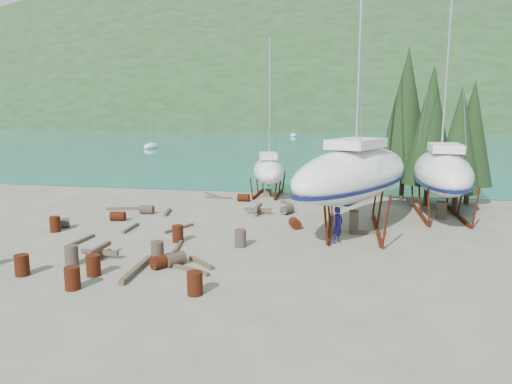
% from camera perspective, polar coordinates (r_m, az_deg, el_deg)
% --- Properties ---
extents(ground, '(600.00, 600.00, 0.00)m').
position_cam_1_polar(ground, '(24.24, -5.11, -6.07)').
color(ground, '#686152').
rests_on(ground, ground).
extents(bay_water, '(700.00, 700.00, 0.00)m').
position_cam_1_polar(bay_water, '(337.52, 9.95, 8.50)').
color(bay_water, '#1A7782').
rests_on(bay_water, ground).
extents(far_hill, '(800.00, 360.00, 110.00)m').
position_cam_1_polar(far_hill, '(342.52, 9.97, 8.52)').
color(far_hill, '#1D3219').
rests_on(far_hill, ground).
extents(far_house_left, '(6.60, 5.60, 5.60)m').
position_cam_1_polar(far_house_left, '(222.60, -6.51, 8.76)').
color(far_house_left, beige).
rests_on(far_house_left, ground).
extents(far_house_center, '(6.60, 5.60, 5.60)m').
position_cam_1_polar(far_house_center, '(214.08, 3.88, 8.76)').
color(far_house_center, beige).
rests_on(far_house_center, ground).
extents(far_house_right, '(6.60, 5.60, 5.60)m').
position_cam_1_polar(far_house_right, '(213.72, 17.45, 8.34)').
color(far_house_right, beige).
rests_on(far_house_right, ground).
extents(cypress_near_right, '(3.60, 3.60, 10.00)m').
position_cam_1_polar(cypress_near_right, '(34.92, 21.01, 7.80)').
color(cypress_near_right, black).
rests_on(cypress_near_right, ground).
extents(cypress_mid_right, '(3.06, 3.06, 8.50)m').
position_cam_1_polar(cypress_mid_right, '(33.29, 24.06, 6.03)').
color(cypress_mid_right, black).
rests_on(cypress_mid_right, ground).
extents(cypress_back_left, '(4.14, 4.14, 11.50)m').
position_cam_1_polar(cypress_back_left, '(36.67, 18.22, 9.39)').
color(cypress_back_left, black).
rests_on(cypress_back_left, ground).
extents(cypress_far_right, '(3.24, 3.24, 9.00)m').
position_cam_1_polar(cypress_far_right, '(36.54, 25.35, 6.66)').
color(cypress_far_right, black).
rests_on(cypress_far_right, ground).
extents(moored_boat_left, '(2.00, 5.00, 6.05)m').
position_cam_1_polar(moored_boat_left, '(90.34, -12.98, 5.58)').
color(moored_boat_left, white).
rests_on(moored_boat_left, ground).
extents(moored_boat_mid, '(2.00, 5.00, 6.05)m').
position_cam_1_polar(moored_boat_mid, '(102.64, 12.95, 6.05)').
color(moored_boat_mid, white).
rests_on(moored_boat_mid, ground).
extents(moored_boat_far, '(2.00, 5.00, 6.05)m').
position_cam_1_polar(moored_boat_far, '(133.33, 4.72, 7.06)').
color(moored_boat_far, white).
rests_on(moored_boat_far, ground).
extents(large_sailboat_near, '(8.71, 13.37, 20.39)m').
position_cam_1_polar(large_sailboat_near, '(26.33, 12.31, 2.30)').
color(large_sailboat_near, white).
rests_on(large_sailboat_near, ground).
extents(large_sailboat_far, '(4.16, 11.61, 18.03)m').
position_cam_1_polar(large_sailboat_far, '(31.57, 22.22, 2.39)').
color(large_sailboat_far, white).
rests_on(large_sailboat_far, ground).
extents(small_sailboat_shore, '(4.12, 8.19, 12.54)m').
position_cam_1_polar(small_sailboat_shore, '(37.07, 1.59, 2.74)').
color(small_sailboat_shore, white).
rests_on(small_sailboat_shore, ground).
extents(worker, '(0.75, 0.83, 1.89)m').
position_cam_1_polar(worker, '(23.90, 10.19, -4.07)').
color(worker, '#18114E').
rests_on(worker, ground).
extents(drum_1, '(0.99, 1.05, 0.58)m').
position_cam_1_polar(drum_1, '(20.57, -10.09, -8.25)').
color(drum_1, '#2D2823').
rests_on(drum_1, ground).
extents(drum_2, '(0.96, 0.71, 0.58)m').
position_cam_1_polar(drum_2, '(29.75, -16.88, -2.90)').
color(drum_2, '#541F0E').
rests_on(drum_2, ground).
extents(drum_3, '(0.58, 0.58, 0.88)m').
position_cam_1_polar(drum_3, '(18.92, -21.97, -9.96)').
color(drum_3, '#541F0E').
rests_on(drum_3, ground).
extents(drum_4, '(0.91, 0.63, 0.58)m').
position_cam_1_polar(drum_4, '(34.73, -1.56, -0.70)').
color(drum_4, '#541F0E').
rests_on(drum_4, ground).
extents(drum_5, '(0.58, 0.58, 0.88)m').
position_cam_1_polar(drum_5, '(22.95, -1.97, -5.80)').
color(drum_5, '#2D2823').
rests_on(drum_5, ground).
extents(drum_6, '(0.85, 1.03, 0.58)m').
position_cam_1_polar(drum_6, '(26.73, 4.88, -3.92)').
color(drum_6, '#541F0E').
rests_on(drum_6, ground).
extents(drum_7, '(0.58, 0.58, 0.88)m').
position_cam_1_polar(drum_7, '(17.24, -7.65, -11.25)').
color(drum_7, '#541F0E').
rests_on(drum_7, ground).
extents(drum_8, '(0.58, 0.58, 0.88)m').
position_cam_1_polar(drum_8, '(28.19, -23.82, -3.70)').
color(drum_8, '#541F0E').
rests_on(drum_8, ground).
extents(drum_9, '(0.92, 0.64, 0.58)m').
position_cam_1_polar(drum_9, '(31.25, -13.49, -2.15)').
color(drum_9, '#2D2823').
rests_on(drum_9, ground).
extents(drum_10, '(0.58, 0.58, 0.88)m').
position_cam_1_polar(drum_10, '(20.14, -19.66, -8.63)').
color(drum_10, '#541F0E').
rests_on(drum_10, ground).
extents(drum_11, '(0.94, 1.05, 0.58)m').
position_cam_1_polar(drum_11, '(30.37, 3.91, -2.24)').
color(drum_11, '#2D2823').
rests_on(drum_11, ground).
extents(drum_12, '(0.97, 1.05, 0.58)m').
position_cam_1_polar(drum_12, '(20.37, -11.74, -8.48)').
color(drum_12, '#541F0E').
rests_on(drum_12, ground).
extents(drum_13, '(0.58, 0.58, 0.88)m').
position_cam_1_polar(drum_13, '(21.33, -27.21, -8.13)').
color(drum_13, '#541F0E').
rests_on(drum_13, ground).
extents(drum_14, '(0.58, 0.58, 0.88)m').
position_cam_1_polar(drum_14, '(24.15, -9.75, -5.15)').
color(drum_14, '#541F0E').
rests_on(drum_14, ground).
extents(drum_15, '(1.05, 0.99, 0.58)m').
position_cam_1_polar(drum_15, '(28.98, -23.16, -3.61)').
color(drum_15, '#2D2823').
rests_on(drum_15, ground).
extents(drum_16, '(0.58, 0.58, 0.88)m').
position_cam_1_polar(drum_16, '(21.81, -22.06, -7.37)').
color(drum_16, '#2D2823').
rests_on(drum_16, ground).
extents(drum_17, '(0.58, 0.58, 0.88)m').
position_cam_1_polar(drum_17, '(21.38, -12.21, -7.20)').
color(drum_17, '#2D2823').
rests_on(drum_17, ground).
extents(timber_0, '(1.70, 1.71, 0.14)m').
position_cam_1_polar(timber_0, '(37.31, -5.54, -0.36)').
color(timber_0, brown).
rests_on(timber_0, ground).
extents(timber_1, '(1.97, 0.66, 0.19)m').
position_cam_1_polar(timber_1, '(26.12, 13.92, -4.94)').
color(timber_1, brown).
rests_on(timber_1, ground).
extents(timber_2, '(2.47, 0.89, 0.19)m').
position_cam_1_polar(timber_2, '(32.91, -16.02, -2.02)').
color(timber_2, brown).
rests_on(timber_2, ground).
extents(timber_3, '(0.66, 2.66, 0.15)m').
position_cam_1_polar(timber_3, '(23.19, -9.70, -6.71)').
color(timber_3, brown).
rests_on(timber_3, ground).
extents(timber_4, '(0.25, 2.04, 0.17)m').
position_cam_1_polar(timber_4, '(27.34, -15.42, -4.37)').
color(timber_4, brown).
rests_on(timber_4, ground).
extents(timber_5, '(2.82, 1.42, 0.16)m').
position_cam_1_polar(timber_5, '(20.08, -9.28, -9.30)').
color(timber_5, brown).
rests_on(timber_5, ground).
extents(timber_6, '(1.10, 1.53, 0.19)m').
position_cam_1_polar(timber_6, '(33.60, 3.85, -1.42)').
color(timber_6, brown).
rests_on(timber_6, ground).
extents(timber_7, '(1.50, 1.35, 0.17)m').
position_cam_1_polar(timber_7, '(20.55, -6.87, -8.77)').
color(timber_7, brown).
rests_on(timber_7, ground).
extents(timber_8, '(0.60, 1.95, 0.19)m').
position_cam_1_polar(timber_8, '(31.13, -11.00, -2.47)').
color(timber_8, brown).
rests_on(timber_8, ground).
extents(timber_9, '(2.19, 0.25, 0.15)m').
position_cam_1_polar(timber_9, '(35.98, -4.68, -0.71)').
color(timber_9, brown).
rests_on(timber_9, ground).
extents(timber_11, '(1.03, 2.19, 0.15)m').
position_cam_1_polar(timber_11, '(26.71, -9.60, -4.50)').
color(timber_11, brown).
rests_on(timber_11, ground).
extents(timber_12, '(0.28, 2.09, 0.17)m').
position_cam_1_polar(timber_12, '(25.54, -20.94, -5.67)').
color(timber_12, brown).
rests_on(timber_12, ground).
extents(timber_16, '(0.45, 3.25, 0.23)m').
position_cam_1_polar(timber_16, '(20.15, -14.69, -9.33)').
color(timber_16, brown).
rests_on(timber_16, ground).
extents(timber_pile_fore, '(1.80, 1.80, 0.60)m').
position_cam_1_polar(timber_pile_fore, '(22.36, -18.95, -7.14)').
color(timber_pile_fore, brown).
rests_on(timber_pile_fore, ground).
extents(timber_pile_aft, '(1.80, 1.80, 0.60)m').
position_cam_1_polar(timber_pile_aft, '(30.35, 0.26, -2.21)').
color(timber_pile_aft, brown).
rests_on(timber_pile_aft, ground).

